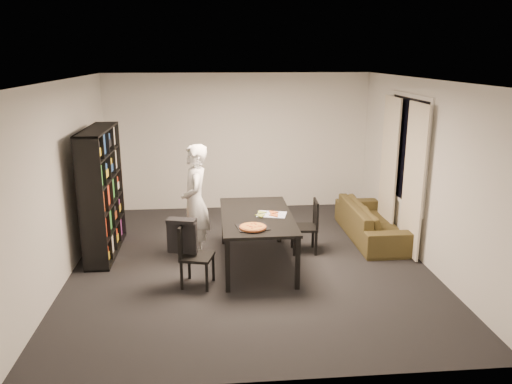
{
  "coord_description": "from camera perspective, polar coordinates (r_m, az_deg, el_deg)",
  "views": [
    {
      "loc": [
        -0.53,
        -6.71,
        2.93
      ],
      "look_at": [
        0.09,
        0.04,
        1.05
      ],
      "focal_mm": 35.0,
      "sensor_mm": 36.0,
      "label": 1
    }
  ],
  "objects": [
    {
      "name": "pepperoni_pizza",
      "position": [
        6.46,
        -0.36,
        -4.03
      ],
      "size": [
        0.35,
        0.35,
        0.03
      ],
      "rotation": [
        0.0,
        0.0,
        0.33
      ],
      "color": "#974E2B",
      "rests_on": "dining_table"
    },
    {
      "name": "bookshelf",
      "position": [
        7.74,
        -17.18,
        -0.03
      ],
      "size": [
        0.35,
        1.5,
        1.9
      ],
      "primitive_type": "cube",
      "color": "black",
      "rests_on": "room"
    },
    {
      "name": "chair_left",
      "position": [
        6.54,
        -7.43,
        -6.66
      ],
      "size": [
        0.47,
        0.47,
        0.84
      ],
      "rotation": [
        0.0,
        0.0,
        1.31
      ],
      "color": "black",
      "rests_on": "room"
    },
    {
      "name": "window_frame",
      "position": [
        8.03,
        16.9,
        4.57
      ],
      "size": [
        0.03,
        1.52,
        1.72
      ],
      "primitive_type": "cube",
      "color": "white",
      "rests_on": "room"
    },
    {
      "name": "person",
      "position": [
        7.29,
        -6.96,
        -1.2
      ],
      "size": [
        0.45,
        0.65,
        1.7
      ],
      "primitive_type": "imported",
      "rotation": [
        0.0,
        0.0,
        -1.51
      ],
      "color": "white",
      "rests_on": "room"
    },
    {
      "name": "kitchen_towel",
      "position": [
        7.04,
        1.8,
        -2.58
      ],
      "size": [
        0.46,
        0.39,
        0.01
      ],
      "primitive_type": "cube",
      "rotation": [
        0.0,
        0.0,
        -0.26
      ],
      "color": "white",
      "rests_on": "dining_table"
    },
    {
      "name": "room",
      "position": [
        6.92,
        -0.72,
        1.88
      ],
      "size": [
        5.01,
        5.51,
        2.61
      ],
      "color": "black",
      "rests_on": "ground"
    },
    {
      "name": "curtain_left",
      "position": [
        7.6,
        17.58,
        1.22
      ],
      "size": [
        0.03,
        0.7,
        2.25
      ],
      "primitive_type": "cube",
      "color": "beige",
      "rests_on": "room"
    },
    {
      "name": "sofa",
      "position": [
        8.41,
        13.13,
        -3.26
      ],
      "size": [
        0.76,
        1.94,
        0.57
      ],
      "primitive_type": "imported",
      "rotation": [
        0.0,
        0.0,
        1.57
      ],
      "color": "#393817",
      "rests_on": "room"
    },
    {
      "name": "pizza_slices",
      "position": [
        7.02,
        1.27,
        -2.52
      ],
      "size": [
        0.41,
        0.35,
        0.01
      ],
      "primitive_type": null,
      "rotation": [
        0.0,
        0.0,
        0.13
      ],
      "color": "gold",
      "rests_on": "dining_table"
    },
    {
      "name": "curtain_right",
      "position": [
        8.55,
        14.94,
        2.94
      ],
      "size": [
        0.03,
        0.7,
        2.25
      ],
      "primitive_type": "cube",
      "color": "beige",
      "rests_on": "room"
    },
    {
      "name": "chair_right",
      "position": [
        7.6,
        6.13,
        -3.51
      ],
      "size": [
        0.4,
        0.4,
        0.82
      ],
      "rotation": [
        0.0,
        0.0,
        -1.63
      ],
      "color": "black",
      "rests_on": "room"
    },
    {
      "name": "draped_jacket",
      "position": [
        6.5,
        -8.46,
        -4.84
      ],
      "size": [
        0.4,
        0.25,
        0.46
      ],
      "rotation": [
        0.0,
        0.0,
        1.31
      ],
      "color": "black",
      "rests_on": "chair_left"
    },
    {
      "name": "window_pane",
      "position": [
        8.03,
        16.94,
        4.57
      ],
      "size": [
        0.02,
        1.4,
        1.6
      ],
      "primitive_type": "cube",
      "color": "black",
      "rests_on": "room"
    },
    {
      "name": "dining_table",
      "position": [
        7.05,
        0.07,
        -3.13
      ],
      "size": [
        0.99,
        1.79,
        0.74
      ],
      "color": "black",
      "rests_on": "room"
    },
    {
      "name": "baking_tray",
      "position": [
        6.52,
        -0.39,
        -4.03
      ],
      "size": [
        0.44,
        0.38,
        0.01
      ],
      "primitive_type": "cube",
      "rotation": [
        0.0,
        0.0,
        0.15
      ],
      "color": "black",
      "rests_on": "dining_table"
    }
  ]
}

